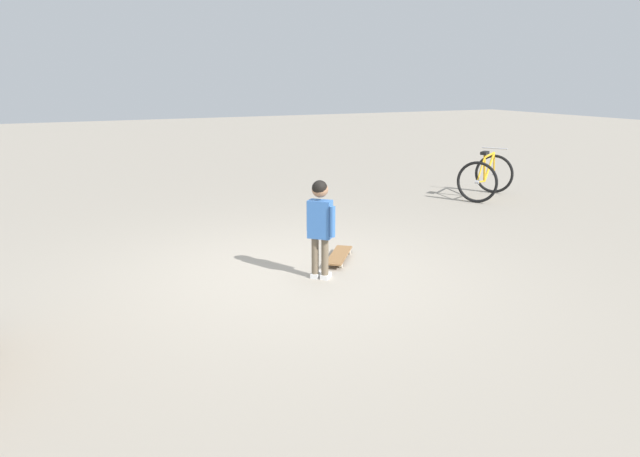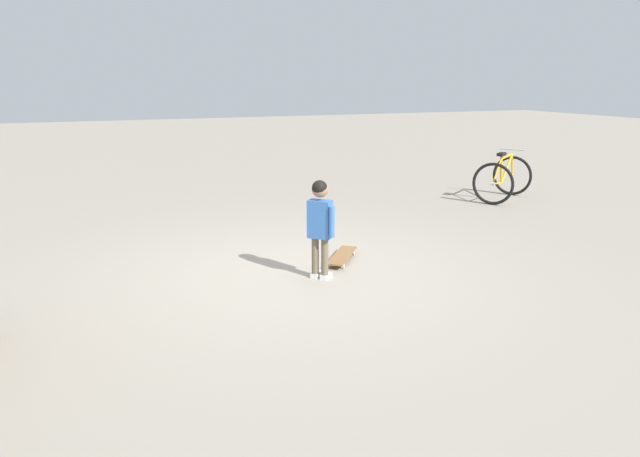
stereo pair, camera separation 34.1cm
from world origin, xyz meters
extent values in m
plane|color=#9E9384|center=(0.00, 0.00, 0.00)|extent=(50.00, 50.00, 0.00)
cylinder|color=brown|center=(-0.23, -0.17, 0.24)|extent=(0.08, 0.08, 0.42)
cube|color=white|center=(-0.21, -0.20, 0.03)|extent=(0.16, 0.16, 0.05)
cylinder|color=brown|center=(-0.31, -0.25, 0.24)|extent=(0.08, 0.08, 0.42)
cube|color=white|center=(-0.29, -0.27, 0.03)|extent=(0.16, 0.16, 0.05)
cube|color=#386BB7|center=(-0.27, -0.21, 0.65)|extent=(0.27, 0.27, 0.40)
cylinder|color=#386BB7|center=(-0.09, -0.17, 0.65)|extent=(0.06, 0.06, 0.32)
cylinder|color=#386BB7|center=(-0.42, -0.28, 0.65)|extent=(0.06, 0.06, 0.32)
sphere|color=#9E7051|center=(-0.27, -0.21, 0.96)|extent=(0.17, 0.17, 0.17)
sphere|color=black|center=(-0.27, -0.21, 0.98)|extent=(0.16, 0.16, 0.16)
cube|color=olive|center=(0.20, -0.68, 0.07)|extent=(0.71, 0.61, 0.02)
cube|color=#B7B7BC|center=(0.41, -0.84, 0.05)|extent=(0.09, 0.11, 0.02)
cube|color=#B7B7BC|center=(-0.01, -0.52, 0.05)|extent=(0.09, 0.11, 0.02)
cylinder|color=beige|center=(0.45, -0.78, 0.03)|extent=(0.06, 0.06, 0.06)
cylinder|color=beige|center=(0.36, -0.90, 0.03)|extent=(0.06, 0.06, 0.06)
cylinder|color=beige|center=(0.04, -0.46, 0.03)|extent=(0.06, 0.06, 0.06)
cylinder|color=beige|center=(-0.05, -0.58, 0.03)|extent=(0.06, 0.06, 0.06)
torus|color=black|center=(2.60, -5.13, 0.36)|extent=(0.63, 0.42, 0.71)
torus|color=black|center=(2.05, -4.27, 0.36)|extent=(0.63, 0.42, 0.71)
cylinder|color=#B7B7BC|center=(2.60, -5.13, 0.36)|extent=(0.08, 0.08, 0.06)
cylinder|color=#B7B7BC|center=(2.05, -4.27, 0.36)|extent=(0.08, 0.08, 0.06)
cylinder|color=gold|center=(2.41, -4.84, 0.53)|extent=(0.31, 0.46, 0.48)
cylinder|color=gold|center=(2.39, -4.80, 0.75)|extent=(0.35, 0.52, 0.06)
cylinder|color=gold|center=(2.26, -4.59, 0.54)|extent=(0.11, 0.14, 0.48)
cylinder|color=gold|center=(2.17, -4.45, 0.33)|extent=(0.26, 0.38, 0.08)
cylinder|color=gold|center=(2.14, -4.41, 0.55)|extent=(0.21, 0.31, 0.40)
cylinder|color=gold|center=(2.57, -5.09, 0.56)|extent=(0.10, 0.13, 0.41)
cube|color=black|center=(2.23, -4.55, 0.82)|extent=(0.20, 0.24, 0.05)
cylinder|color=#B7B7BC|center=(2.55, -5.04, 0.84)|extent=(0.40, 0.27, 0.02)
camera|label=1|loc=(-5.50, 2.28, 2.08)|focal=32.34mm
camera|label=2|loc=(-5.64, 1.97, 2.08)|focal=32.34mm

